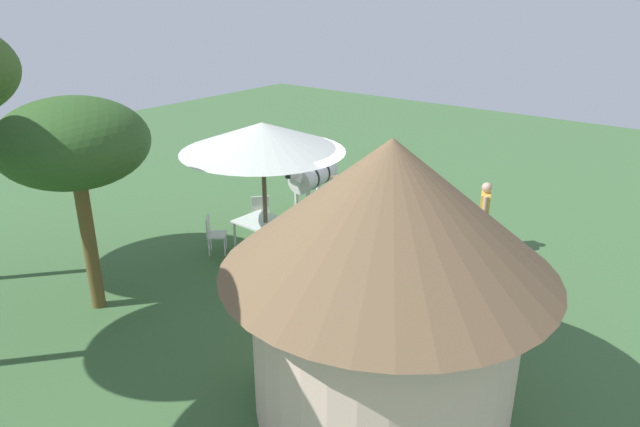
# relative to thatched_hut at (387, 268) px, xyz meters

# --- Properties ---
(ground_plane) EXTENTS (36.00, 36.00, 0.00)m
(ground_plane) POSITION_rel_thatched_hut_xyz_m (3.29, -3.87, -2.24)
(ground_plane) COLOR #3F6639
(thatched_hut) EXTENTS (4.57, 4.57, 4.05)m
(thatched_hut) POSITION_rel_thatched_hut_xyz_m (0.00, 0.00, 0.00)
(thatched_hut) COLOR beige
(thatched_hut) RESTS_ON ground_plane
(shade_umbrella) EXTENTS (3.65, 3.65, 3.06)m
(shade_umbrella) POSITION_rel_thatched_hut_xyz_m (4.94, -2.84, 0.50)
(shade_umbrella) COLOR brown
(shade_umbrella) RESTS_ON ground_plane
(patio_dining_table) EXTENTS (1.40, 1.02, 0.74)m
(patio_dining_table) POSITION_rel_thatched_hut_xyz_m (4.94, -2.84, -1.58)
(patio_dining_table) COLOR silver
(patio_dining_table) RESTS_ON ground_plane
(patio_chair_near_lawn) EXTENTS (0.61, 0.61, 0.90)m
(patio_chair_near_lawn) POSITION_rel_thatched_hut_xyz_m (5.85, -2.04, -1.72)
(patio_chair_near_lawn) COLOR silver
(patio_chair_near_lawn) RESTS_ON ground_plane
(patio_chair_west_end) EXTENTS (0.60, 0.60, 0.90)m
(patio_chair_west_end) POSITION_rel_thatched_hut_xyz_m (3.97, -2.10, -1.72)
(patio_chair_west_end) COLOR silver
(patio_chair_west_end) RESTS_ON ground_plane
(patio_chair_east_end) EXTENTS (0.61, 0.61, 0.90)m
(patio_chair_east_end) POSITION_rel_thatched_hut_xyz_m (4.04, -3.66, -1.72)
(patio_chair_east_end) COLOR silver
(patio_chair_east_end) RESTS_ON ground_plane
(patio_chair_near_hut) EXTENTS (0.61, 0.61, 0.90)m
(patio_chair_near_hut) POSITION_rel_thatched_hut_xyz_m (5.85, -3.64, -1.72)
(patio_chair_near_hut) COLOR white
(patio_chair_near_hut) RESTS_ON ground_plane
(guest_beside_umbrella) EXTENTS (0.32, 0.54, 1.56)m
(guest_beside_umbrella) POSITION_rel_thatched_hut_xyz_m (4.30, -4.61, -1.30)
(guest_beside_umbrella) COLOR black
(guest_beside_umbrella) RESTS_ON ground_plane
(standing_watcher) EXTENTS (0.36, 0.57, 1.68)m
(standing_watcher) POSITION_rel_thatched_hut_xyz_m (0.99, -5.95, -1.22)
(standing_watcher) COLOR black
(standing_watcher) RESTS_ON ground_plane
(zebra_nearest_camera) EXTENTS (1.18, 2.11, 1.47)m
(zebra_nearest_camera) POSITION_rel_thatched_hut_xyz_m (0.16, -4.08, -1.30)
(zebra_nearest_camera) COLOR silver
(zebra_nearest_camera) RESTS_ON ground_plane
(zebra_by_umbrella) EXTENTS (0.85, 2.16, 1.57)m
(zebra_by_umbrella) POSITION_rel_thatched_hut_xyz_m (5.67, -5.49, -1.21)
(zebra_by_umbrella) COLOR silver
(zebra_by_umbrella) RESTS_ON ground_plane
(acacia_tree_far_lawn) EXTENTS (2.64, 2.64, 4.05)m
(acacia_tree_far_lawn) POSITION_rel_thatched_hut_xyz_m (5.84, 0.98, 0.99)
(acacia_tree_far_lawn) COLOR brown
(acacia_tree_far_lawn) RESTS_ON ground_plane
(brick_patio_kerb) EXTENTS (2.81, 0.42, 0.08)m
(brick_patio_kerb) POSITION_rel_thatched_hut_xyz_m (6.30, -8.24, -2.20)
(brick_patio_kerb) COLOR #A86351
(brick_patio_kerb) RESTS_ON ground_plane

